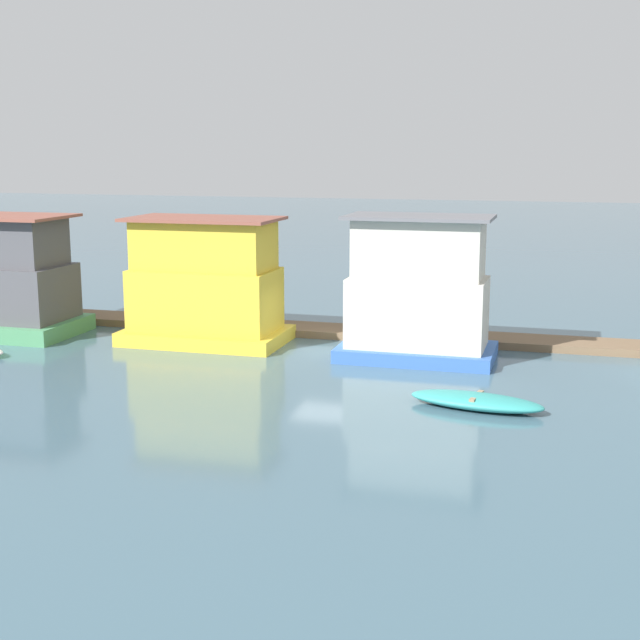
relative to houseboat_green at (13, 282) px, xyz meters
The scene contains 6 objects.
ground_plane 13.61m from the houseboat_green, ahead, with size 200.00×200.00×0.00m, color #426070.
dock_walkway 14.03m from the houseboat_green, 14.77° to the left, with size 42.40×2.05×0.30m, color brown.
houseboat_green is the anchor object (origin of this frame).
houseboat_yellow 8.36m from the houseboat_green, ahead, with size 6.39×3.75×5.02m.
houseboat_blue 16.95m from the houseboat_green, ahead, with size 5.70×3.42×5.30m.
dinghy_teal 20.66m from the houseboat_green, 15.95° to the right, with size 4.24×1.99×0.45m.
Camera 1 is at (8.85, -32.28, 7.74)m, focal length 50.00 mm.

